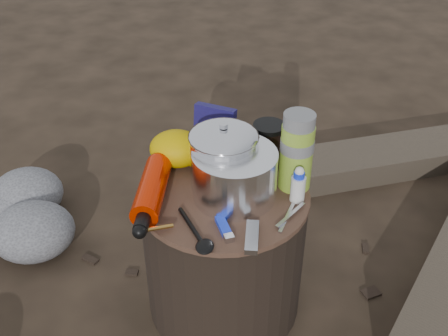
{
  "coord_description": "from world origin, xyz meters",
  "views": [
    {
      "loc": [
        0.05,
        -1.11,
        1.25
      ],
      "look_at": [
        0.0,
        0.0,
        0.48
      ],
      "focal_mm": 43.85,
      "sensor_mm": 36.0,
      "label": 1
    }
  ],
  "objects_px": {
    "thermos": "(297,152)",
    "travel_mug": "(268,145)",
    "camping_pot": "(224,157)",
    "fuel_bottle": "(152,190)",
    "stump": "(224,251)"
  },
  "relations": [
    {
      "from": "camping_pot",
      "to": "fuel_bottle",
      "type": "xyz_separation_m",
      "value": [
        -0.17,
        -0.08,
        -0.05
      ]
    },
    {
      "from": "stump",
      "to": "camping_pot",
      "type": "relative_size",
      "value": 2.52
    },
    {
      "from": "thermos",
      "to": "stump",
      "type": "bearing_deg",
      "value": -166.33
    },
    {
      "from": "camping_pot",
      "to": "fuel_bottle",
      "type": "distance_m",
      "value": 0.2
    },
    {
      "from": "fuel_bottle",
      "to": "travel_mug",
      "type": "relative_size",
      "value": 2.3
    },
    {
      "from": "travel_mug",
      "to": "fuel_bottle",
      "type": "bearing_deg",
      "value": -148.6
    },
    {
      "from": "travel_mug",
      "to": "camping_pot",
      "type": "bearing_deg",
      "value": -139.29
    },
    {
      "from": "stump",
      "to": "thermos",
      "type": "height_order",
      "value": "thermos"
    },
    {
      "from": "camping_pot",
      "to": "travel_mug",
      "type": "distance_m",
      "value": 0.15
    },
    {
      "from": "thermos",
      "to": "travel_mug",
      "type": "relative_size",
      "value": 1.69
    },
    {
      "from": "stump",
      "to": "fuel_bottle",
      "type": "distance_m",
      "value": 0.3
    },
    {
      "from": "camping_pot",
      "to": "travel_mug",
      "type": "relative_size",
      "value": 1.4
    },
    {
      "from": "thermos",
      "to": "fuel_bottle",
      "type": "bearing_deg",
      "value": -167.09
    },
    {
      "from": "camping_pot",
      "to": "thermos",
      "type": "relative_size",
      "value": 0.83
    },
    {
      "from": "fuel_bottle",
      "to": "thermos",
      "type": "bearing_deg",
      "value": 14.16
    }
  ]
}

